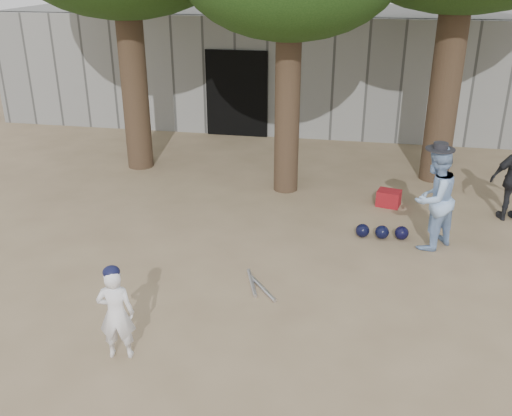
# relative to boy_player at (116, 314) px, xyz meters

# --- Properties ---
(ground) EXTENTS (70.00, 70.00, 0.00)m
(ground) POSITION_rel_boy_player_xyz_m (0.56, 1.41, -0.58)
(ground) COLOR #937C5E
(ground) RESTS_ON ground
(boy_player) EXTENTS (0.47, 0.35, 1.15)m
(boy_player) POSITION_rel_boy_player_xyz_m (0.00, 0.00, 0.00)
(boy_player) COLOR white
(boy_player) RESTS_ON ground
(spectator_blue) EXTENTS (1.02, 1.03, 1.67)m
(spectator_blue) POSITION_rel_boy_player_xyz_m (3.78, 3.55, 0.26)
(spectator_blue) COLOR #97BAEA
(spectator_blue) RESTS_ON ground
(red_bag) EXTENTS (0.48, 0.41, 0.30)m
(red_bag) POSITION_rel_boy_player_xyz_m (3.19, 5.13, -0.43)
(red_bag) COLOR maroon
(red_bag) RESTS_ON ground
(back_building) EXTENTS (16.00, 5.24, 3.00)m
(back_building) POSITION_rel_boy_player_xyz_m (0.56, 11.74, 0.92)
(back_building) COLOR gray
(back_building) RESTS_ON ground
(helmet_row) EXTENTS (0.87, 0.26, 0.23)m
(helmet_row) POSITION_rel_boy_player_xyz_m (3.05, 3.71, -0.46)
(helmet_row) COLOR black
(helmet_row) RESTS_ON ground
(bat_pile) EXTENTS (0.56, 0.77, 0.06)m
(bat_pile) POSITION_rel_boy_player_xyz_m (1.30, 1.79, -0.55)
(bat_pile) COLOR silver
(bat_pile) RESTS_ON ground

